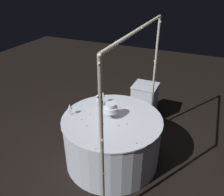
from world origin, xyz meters
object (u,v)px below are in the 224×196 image
at_px(main_table, 112,139).
at_px(side_table, 144,102).
at_px(decorative_arch, 136,85).
at_px(cake_knife, 104,108).
at_px(wine_glass_1, 103,95).
at_px(wine_glass_2, 70,107).
at_px(wine_glass_0, 98,100).
at_px(tiered_cake, 111,108).

distance_m(main_table, side_table, 1.33).
xyz_separation_m(decorative_arch, main_table, (-0.00, -0.32, -0.96)).
bearing_deg(decorative_arch, cake_knife, -110.82).
relative_size(side_table, wine_glass_1, 3.95).
height_order(wine_glass_1, cake_knife, wine_glass_1).
distance_m(decorative_arch, side_table, 1.67).
distance_m(main_table, wine_glass_1, 0.70).
height_order(side_table, wine_glass_2, wine_glass_2).
relative_size(wine_glass_2, cake_knife, 0.65).
xyz_separation_m(decorative_arch, wine_glass_1, (-0.36, -0.64, -0.45)).
xyz_separation_m(wine_glass_0, cake_knife, (0.00, 0.11, -0.12)).
height_order(side_table, wine_glass_1, wine_glass_1).
distance_m(decorative_arch, tiered_cake, 0.56).
height_order(decorative_arch, wine_glass_2, decorative_arch).
bearing_deg(cake_knife, wine_glass_2, -45.86).
relative_size(decorative_arch, wine_glass_0, 12.78).
distance_m(main_table, cake_knife, 0.49).
bearing_deg(wine_glass_0, main_table, 57.25).
height_order(side_table, wine_glass_0, wine_glass_0).
height_order(wine_glass_0, cake_knife, wine_glass_0).
xyz_separation_m(main_table, wine_glass_1, (-0.36, -0.31, 0.51)).
relative_size(side_table, tiered_cake, 3.21).
relative_size(main_table, side_table, 1.99).
xyz_separation_m(tiered_cake, wine_glass_1, (-0.33, -0.28, -0.01)).
relative_size(decorative_arch, wine_glass_1, 11.17).
bearing_deg(decorative_arch, main_table, -90.23).
xyz_separation_m(side_table, wine_glass_2, (1.48, -0.69, 0.53)).
distance_m(decorative_arch, wine_glass_2, 1.03).
bearing_deg(wine_glass_2, side_table, 155.00).
bearing_deg(cake_knife, tiered_cake, 45.94).
height_order(tiered_cake, wine_glass_1, tiered_cake).
distance_m(decorative_arch, wine_glass_1, 0.86).
bearing_deg(wine_glass_1, wine_glass_2, -28.77).
height_order(main_table, wine_glass_1, wine_glass_1).
height_order(main_table, side_table, main_table).
relative_size(side_table, wine_glass_0, 4.52).
height_order(wine_glass_0, wine_glass_2, wine_glass_2).
bearing_deg(wine_glass_1, cake_knife, 31.25).
height_order(tiered_cake, wine_glass_0, tiered_cake).
distance_m(wine_glass_1, cake_knife, 0.22).
bearing_deg(wine_glass_2, cake_knife, 134.14).
bearing_deg(wine_glass_2, wine_glass_0, 144.14).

